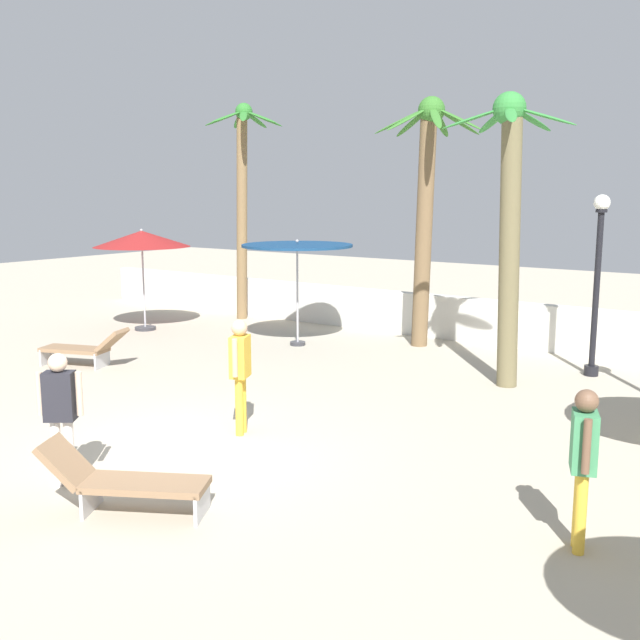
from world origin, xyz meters
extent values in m
plane|color=#B2A893|center=(0.00, 0.00, 0.00)|extent=(56.00, 56.00, 0.00)
cube|color=silver|center=(0.00, 9.53, 0.54)|extent=(25.20, 0.30, 1.07)
cylinder|color=#333338|center=(-7.57, 5.98, 0.04)|extent=(0.55, 0.55, 0.08)
cylinder|color=#A5A5AD|center=(-7.57, 5.98, 1.13)|extent=(0.05, 0.05, 2.25)
cone|color=maroon|center=(-7.57, 5.98, 2.41)|extent=(2.50, 2.50, 0.42)
sphere|color=#99999E|center=(-7.57, 5.98, 2.63)|extent=(0.08, 0.08, 0.08)
cylinder|color=#333338|center=(-3.07, 6.74, 0.04)|extent=(0.37, 0.37, 0.08)
cylinder|color=#A5A5AD|center=(-3.07, 6.74, 1.20)|extent=(0.05, 0.05, 2.40)
cylinder|color=navy|center=(-3.07, 6.74, 2.38)|extent=(2.60, 2.60, 0.06)
sphere|color=#99999E|center=(-3.07, 6.74, 2.48)|extent=(0.08, 0.08, 0.08)
cylinder|color=brown|center=(2.35, 6.03, 2.54)|extent=(0.49, 0.37, 5.09)
sphere|color=#318137|center=(2.24, 6.03, 5.08)|extent=(0.60, 0.60, 0.60)
ellipsoid|color=#318137|center=(2.84, 6.09, 4.93)|extent=(1.19, 0.31, 0.43)
ellipsoid|color=#318137|center=(2.43, 6.60, 4.93)|extent=(0.57, 1.17, 0.43)
ellipsoid|color=#318137|center=(1.78, 6.43, 4.93)|extent=(1.01, 0.92, 0.43)
ellipsoid|color=#318137|center=(1.70, 5.74, 4.93)|extent=(1.13, 0.74, 0.43)
ellipsoid|color=#318137|center=(2.48, 5.48, 4.93)|extent=(0.66, 1.15, 0.43)
cylinder|color=olive|center=(-6.60, 8.81, 2.89)|extent=(0.44, 0.30, 5.79)
sphere|color=#2E752B|center=(-6.46, 8.81, 5.79)|extent=(0.48, 0.48, 0.48)
ellipsoid|color=#2E752B|center=(-5.88, 8.81, 5.62)|extent=(1.12, 0.20, 0.43)
ellipsoid|color=#2E752B|center=(-6.16, 9.31, 5.62)|extent=(0.74, 1.06, 0.43)
ellipsoid|color=#2E752B|center=(-6.53, 9.39, 5.62)|extent=(0.34, 1.13, 0.43)
ellipsoid|color=#2E752B|center=(-6.93, 9.15, 5.62)|extent=(1.02, 0.81, 0.43)
ellipsoid|color=#2E752B|center=(-6.98, 8.57, 5.62)|extent=(1.10, 0.65, 0.43)
ellipsoid|color=#2E752B|center=(-6.54, 8.24, 5.62)|extent=(0.36, 1.13, 0.43)
ellipsoid|color=#2E752B|center=(-6.09, 8.37, 5.62)|extent=(0.87, 0.99, 0.43)
cylinder|color=brown|center=(-0.62, 8.38, 2.71)|extent=(0.50, 0.38, 5.43)
sphere|color=#357129|center=(-0.50, 8.38, 5.43)|extent=(0.61, 0.61, 0.61)
ellipsoid|color=#357129|center=(0.17, 8.33, 5.21)|extent=(1.26, 0.29, 0.63)
ellipsoid|color=#357129|center=(-0.14, 8.95, 5.21)|extent=(0.84, 1.15, 0.63)
ellipsoid|color=#357129|center=(-0.61, 9.04, 5.21)|extent=(0.40, 1.26, 0.63)
ellipsoid|color=#357129|center=(-1.12, 8.65, 5.21)|extent=(1.22, 0.68, 0.63)
ellipsoid|color=#357129|center=(-1.11, 8.09, 5.21)|extent=(1.21, 0.72, 0.63)
ellipsoid|color=#357129|center=(-0.74, 7.75, 5.21)|extent=(0.63, 1.23, 0.63)
ellipsoid|color=#357129|center=(-0.12, 7.83, 5.21)|extent=(0.88, 1.13, 0.63)
cylinder|color=black|center=(3.49, 7.77, 0.10)|extent=(0.28, 0.28, 0.20)
cylinder|color=black|center=(3.49, 7.77, 1.63)|extent=(0.12, 0.12, 3.25)
cylinder|color=black|center=(3.49, 7.77, 3.25)|extent=(0.22, 0.22, 0.06)
sphere|color=white|center=(3.49, 7.77, 3.41)|extent=(0.31, 0.31, 0.31)
cube|color=#B7B7BC|center=(1.75, -1.42, 0.17)|extent=(0.30, 0.50, 0.35)
cube|color=#B7B7BC|center=(0.61, -2.05, 0.17)|extent=(0.30, 0.50, 0.35)
cube|color=#8C6B4C|center=(1.18, -1.74, 0.35)|extent=(1.49, 1.15, 0.08)
cube|color=#8C6B4C|center=(0.36, -2.18, 0.58)|extent=(0.71, 0.73, 0.52)
cube|color=#B7B7BC|center=(-6.24, 2.11, 0.17)|extent=(0.22, 0.53, 0.35)
cube|color=#B7B7BC|center=(-5.01, 2.55, 0.17)|extent=(0.22, 0.53, 0.35)
cube|color=#8C6B4C|center=(-5.62, 2.33, 0.35)|extent=(1.50, 0.99, 0.08)
cube|color=#8C6B4C|center=(-4.77, 2.64, 0.60)|extent=(0.71, 0.70, 0.47)
cylinder|color=silver|center=(-0.20, -1.73, 0.43)|extent=(0.12, 0.12, 0.85)
cylinder|color=silver|center=(-0.33, -1.82, 0.43)|extent=(0.12, 0.12, 0.85)
cube|color=#26262D|center=(-0.27, -1.78, 1.16)|extent=(0.43, 0.41, 0.60)
sphere|color=beige|center=(-0.27, -1.78, 1.57)|extent=(0.23, 0.23, 0.23)
cylinder|color=beige|center=(-0.07, -1.64, 1.19)|extent=(0.08, 0.08, 0.54)
cylinder|color=beige|center=(-0.46, -1.92, 1.19)|extent=(0.08, 0.08, 0.54)
cylinder|color=gold|center=(0.22, 0.94, 0.44)|extent=(0.12, 0.12, 0.88)
cylinder|color=gold|center=(0.15, 1.09, 0.44)|extent=(0.12, 0.12, 0.88)
cube|color=gold|center=(0.19, 1.01, 1.20)|extent=(0.37, 0.43, 0.63)
sphere|color=tan|center=(0.19, 1.01, 1.63)|extent=(0.24, 0.24, 0.24)
cylinder|color=tan|center=(0.28, 0.79, 1.23)|extent=(0.08, 0.08, 0.56)
cylinder|color=tan|center=(0.09, 1.23, 1.23)|extent=(0.08, 0.08, 0.56)
cylinder|color=gold|center=(5.46, 0.16, 0.43)|extent=(0.12, 0.12, 0.85)
cylinder|color=gold|center=(5.40, 0.31, 0.43)|extent=(0.12, 0.12, 0.85)
cube|color=#3F8C59|center=(5.43, 0.23, 1.16)|extent=(0.35, 0.42, 0.61)
sphere|color=brown|center=(5.43, 0.23, 1.58)|extent=(0.23, 0.23, 0.23)
cylinder|color=brown|center=(5.52, 0.01, 1.19)|extent=(0.08, 0.08, 0.54)
cylinder|color=brown|center=(5.35, 0.46, 1.19)|extent=(0.08, 0.08, 0.54)
camera|label=1|loc=(7.35, -7.01, 3.61)|focal=41.35mm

